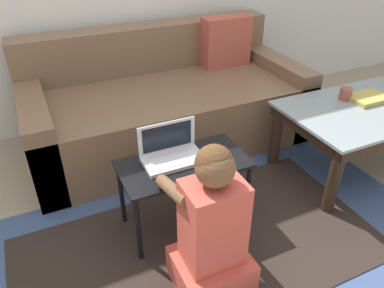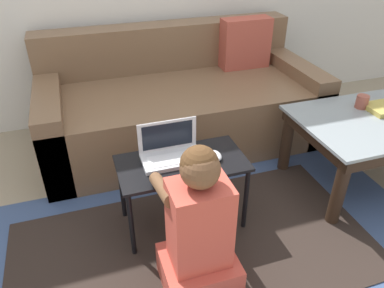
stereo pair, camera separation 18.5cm
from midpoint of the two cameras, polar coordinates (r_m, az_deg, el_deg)
The scene contains 8 objects.
ground_plane at distance 2.01m, azimuth 6.49°, elevation -13.84°, with size 16.00×16.00×0.00m, color gray.
area_rug at distance 1.94m, azimuth 3.26°, elevation -15.65°, with size 2.48×1.28×0.01m.
couch at distance 2.68m, azimuth 0.18°, elevation 6.30°, with size 1.88×0.92×0.79m.
laptop_desk at distance 1.85m, azimuth 1.34°, elevation -4.08°, with size 0.63×0.33×0.40m.
laptop at distance 1.83m, azimuth -0.31°, elevation -1.48°, with size 0.30×0.17×0.18m.
computer_mouse at distance 1.85m, azimuth 6.46°, elevation -1.86°, with size 0.06×0.09×0.03m.
person_seated at distance 1.58m, azimuth 4.47°, elevation -13.51°, with size 0.32×0.43×0.73m.
cup_on_table at distance 2.47m, azimuth 26.50°, elevation 5.74°, with size 0.07×0.07×0.08m.
Camera 2 is at (-0.56, -1.28, 1.44)m, focal length 35.00 mm.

